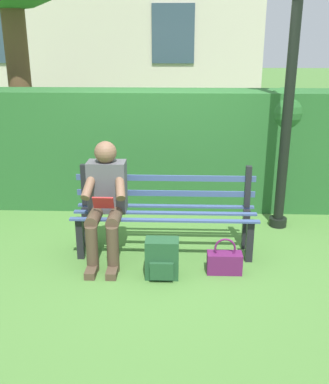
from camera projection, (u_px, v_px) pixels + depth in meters
The scene contains 7 objects.
ground at pixel (165, 253), 4.71m from camera, with size 60.00×60.00×0.00m, color #477533.
park_bench at pixel (165, 212), 4.62m from camera, with size 1.87×0.45×0.90m.
person_seated at pixel (106, 199), 4.42m from camera, with size 0.44×0.73×1.19m.
hedge_backdrop at pixel (141, 147), 5.83m from camera, with size 6.04×0.69×1.57m.
backpack at pixel (162, 259), 4.18m from camera, with size 0.31×0.26×0.38m.
handbag at pixel (224, 262), 4.28m from camera, with size 0.33×0.15×0.36m.
lamp_post at pixel (293, 51), 4.73m from camera, with size 0.28×0.28×3.39m.
Camera 1 is at (-0.16, 4.23, 2.15)m, focal length 41.87 mm.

